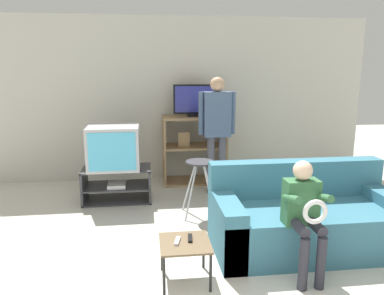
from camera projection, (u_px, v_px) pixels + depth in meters
The scene contains 12 objects.
wall_back at pixel (173, 99), 6.06m from camera, with size 6.40×0.06×2.60m.
tv_stand at pixel (117, 184), 5.17m from camera, with size 0.93×0.51×0.46m.
television_main at pixel (114, 147), 5.05m from camera, with size 0.68×0.56×0.58m.
media_shelf at pixel (194, 149), 5.94m from camera, with size 0.99×0.52×1.06m.
television_flat at pixel (195, 101), 5.80m from camera, with size 0.67×0.20×0.49m.
folding_stool at pixel (200, 172), 4.61m from camera, with size 0.42×0.39×0.69m.
snack_table at pixel (185, 247), 3.20m from camera, with size 0.43×0.43×0.36m.
remote_control_black at pixel (190, 238), 3.24m from camera, with size 0.04×0.14×0.02m, color black.
remote_control_white at pixel (177, 241), 3.19m from camera, with size 0.04×0.14×0.02m, color silver.
couch at pixel (305, 220), 3.81m from camera, with size 1.88×0.88×0.85m.
person_standing_adult at pixel (217, 124), 5.33m from camera, with size 0.53×0.20×1.68m.
person_seated_child at pixel (304, 210), 3.22m from camera, with size 0.33×0.43×1.03m.
Camera 1 is at (-0.44, -2.01, 1.83)m, focal length 35.00 mm.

